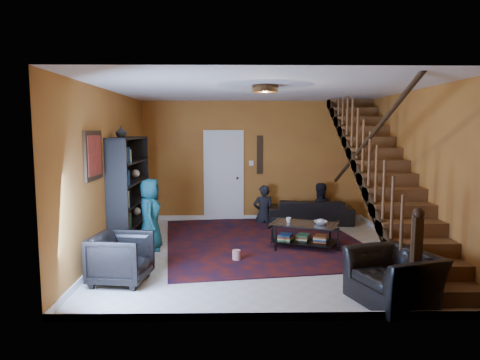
% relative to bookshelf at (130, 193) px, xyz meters
% --- Properties ---
extents(floor, '(5.50, 5.50, 0.00)m').
position_rel_bookshelf_xyz_m(floor, '(2.40, -0.60, -0.96)').
color(floor, beige).
rests_on(floor, ground).
extents(room, '(5.50, 5.50, 5.50)m').
position_rel_bookshelf_xyz_m(room, '(1.07, 0.73, -0.91)').
color(room, '#AC7026').
rests_on(room, ground).
extents(staircase, '(0.95, 5.02, 3.18)m').
position_rel_bookshelf_xyz_m(staircase, '(4.53, -0.60, 0.43)').
color(staircase, brown).
rests_on(staircase, floor).
extents(bookshelf, '(0.35, 1.80, 2.00)m').
position_rel_bookshelf_xyz_m(bookshelf, '(0.00, 0.00, 0.00)').
color(bookshelf, black).
rests_on(bookshelf, floor).
extents(door, '(0.82, 0.05, 2.05)m').
position_rel_bookshelf_xyz_m(door, '(1.70, 2.12, 0.06)').
color(door, silver).
rests_on(door, floor).
extents(framed_picture, '(0.04, 0.74, 0.74)m').
position_rel_bookshelf_xyz_m(framed_picture, '(-0.17, -1.50, 0.79)').
color(framed_picture, maroon).
rests_on(framed_picture, room).
extents(wall_hanging, '(0.14, 0.03, 0.90)m').
position_rel_bookshelf_xyz_m(wall_hanging, '(2.55, 2.13, 0.59)').
color(wall_hanging, black).
rests_on(wall_hanging, room).
extents(ceiling_fixture, '(0.40, 0.40, 0.10)m').
position_rel_bookshelf_xyz_m(ceiling_fixture, '(2.40, -1.40, 1.78)').
color(ceiling_fixture, '#3F2814').
rests_on(ceiling_fixture, room).
extents(rug, '(4.18, 4.61, 0.02)m').
position_rel_bookshelf_xyz_m(rug, '(2.49, 0.12, -0.95)').
color(rug, '#45110C').
rests_on(rug, floor).
extents(sofa, '(1.95, 0.89, 0.55)m').
position_rel_bookshelf_xyz_m(sofa, '(3.70, 1.70, -0.69)').
color(sofa, black).
rests_on(sofa, floor).
extents(armchair_left, '(0.86, 0.84, 0.70)m').
position_rel_bookshelf_xyz_m(armchair_left, '(0.35, -2.09, -0.62)').
color(armchair_left, black).
rests_on(armchair_left, floor).
extents(armchair_right, '(1.14, 1.22, 0.64)m').
position_rel_bookshelf_xyz_m(armchair_right, '(3.90, -2.85, -0.64)').
color(armchair_right, black).
rests_on(armchair_right, floor).
extents(person_adult_a, '(0.51, 0.35, 1.33)m').
position_rel_bookshelf_xyz_m(person_adult_a, '(2.62, 1.75, -0.75)').
color(person_adult_a, black).
rests_on(person_adult_a, sofa).
extents(person_adult_b, '(0.73, 0.60, 1.37)m').
position_rel_bookshelf_xyz_m(person_adult_b, '(3.90, 1.75, -0.73)').
color(person_adult_b, black).
rests_on(person_adult_b, sofa).
extents(person_child, '(0.48, 0.67, 1.28)m').
position_rel_bookshelf_xyz_m(person_child, '(0.45, -0.45, -0.32)').
color(person_child, '#195B5F').
rests_on(person_child, armchair_left).
extents(coffee_table, '(1.33, 1.07, 0.44)m').
position_rel_bookshelf_xyz_m(coffee_table, '(3.21, -0.33, -0.71)').
color(coffee_table, black).
rests_on(coffee_table, floor).
extents(cup_a, '(0.14, 0.14, 0.09)m').
position_rel_bookshelf_xyz_m(cup_a, '(3.49, -0.40, -0.48)').
color(cup_a, '#999999').
rests_on(cup_a, coffee_table).
extents(cup_b, '(0.13, 0.13, 0.09)m').
position_rel_bookshelf_xyz_m(cup_b, '(2.94, -0.24, -0.48)').
color(cup_b, '#999999').
rests_on(cup_b, coffee_table).
extents(bowl, '(0.25, 0.25, 0.06)m').
position_rel_bookshelf_xyz_m(bowl, '(3.50, -0.38, -0.49)').
color(bowl, '#999999').
rests_on(bowl, coffee_table).
extents(vase, '(0.18, 0.18, 0.19)m').
position_rel_bookshelf_xyz_m(vase, '(-0.00, -0.50, 1.13)').
color(vase, '#999999').
rests_on(vase, bookshelf).
extents(popcorn_bucket, '(0.17, 0.17, 0.16)m').
position_rel_bookshelf_xyz_m(popcorn_bucket, '(1.98, -1.12, -0.87)').
color(popcorn_bucket, red).
rests_on(popcorn_bucket, rug).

